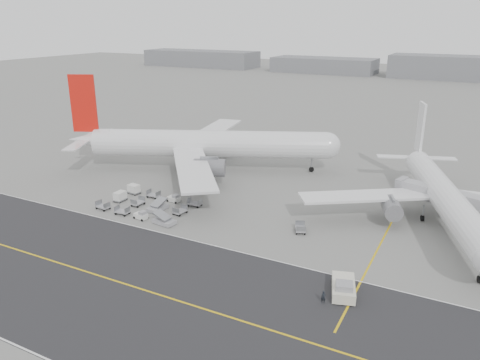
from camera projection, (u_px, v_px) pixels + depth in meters
The scene contains 10 objects.
ground at pixel (190, 233), 80.63m from camera, with size 700.00×700.00×0.00m, color gray.
taxiway at pixel (148, 291), 63.35m from camera, with size 220.00×59.00×0.03m.
horizon_buildings at pixel (465, 80), 285.67m from camera, with size 520.00×28.00×28.00m, color slate, non-canonical shape.
airliner_a at pixel (203, 144), 112.62m from camera, with size 62.42×60.99×22.81m.
airliner_b at pixel (444, 196), 83.23m from camera, with size 49.20×50.10×18.03m.
pushback_tug at pixel (343, 287), 62.51m from camera, with size 4.68×8.28×2.34m.
jet_bridge at pixel (440, 197), 84.95m from camera, with size 16.59×7.50×6.22m.
gse_cluster at pixel (148, 208), 91.61m from camera, with size 22.89×17.30×2.07m, color #9A999F, non-canonical shape.
stray_dolly at pixel (300, 232), 81.04m from camera, with size 1.68×2.73×1.68m, color silver, non-canonical shape.
ground_crew_a at pixel (323, 297), 60.50m from camera, with size 0.63×0.41×1.72m, color black.
Camera 1 is at (41.42, -61.04, 34.90)m, focal length 35.00 mm.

